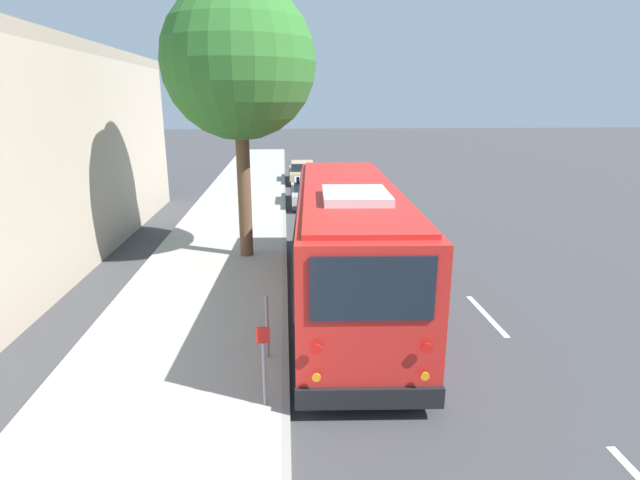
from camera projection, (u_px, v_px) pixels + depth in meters
name	position (u px, v px, depth m)	size (l,w,h in m)	color
ground_plane	(343.00, 304.00, 12.85)	(160.00, 160.00, 0.00)	#3D3D3F
sidewalk_slab	(197.00, 305.00, 12.57)	(80.00, 4.30, 0.15)	#A3A099
curb_strip	(285.00, 303.00, 12.73)	(80.00, 0.14, 0.15)	gray
shuttle_bus	(348.00, 239.00, 12.38)	(10.02, 2.92, 3.24)	red
parked_sedan_silver	(309.00, 192.00, 24.85)	(4.42, 1.85, 1.31)	#A8AAAF
parked_sedan_tan	(302.00, 172.00, 31.71)	(4.44, 1.72, 1.29)	tan
street_tree	(239.00, 52.00, 14.83)	(4.59, 4.59, 8.98)	brown
sign_post_near	(264.00, 365.00, 8.17)	(0.06, 0.22, 1.41)	gray
sign_post_far	(267.00, 327.00, 9.73)	(0.06, 0.06, 1.29)	gray
lane_stripe_mid	(486.00, 315.00, 12.16)	(2.40, 0.14, 0.01)	silver
lane_stripe_ahead	(421.00, 246.00, 17.92)	(2.40, 0.14, 0.01)	silver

